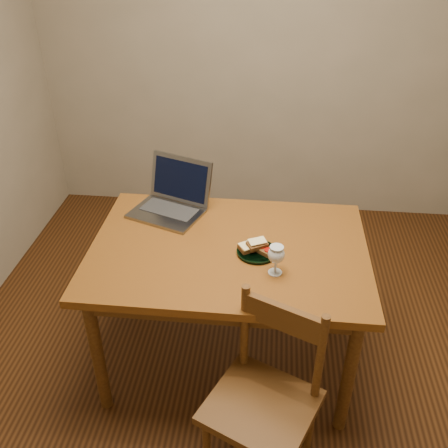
# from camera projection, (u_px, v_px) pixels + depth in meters

# --- Properties ---
(floor) EXTENTS (3.20, 3.20, 0.02)m
(floor) POSITION_uv_depth(u_px,v_px,m) (241.00, 351.00, 2.79)
(floor) COLOR black
(floor) RESTS_ON ground
(back_wall) EXTENTS (3.20, 0.02, 2.60)m
(back_wall) POSITION_uv_depth(u_px,v_px,m) (263.00, 41.00, 3.42)
(back_wall) COLOR gray
(back_wall) RESTS_ON floor
(table) EXTENTS (1.30, 0.90, 0.74)m
(table) POSITION_uv_depth(u_px,v_px,m) (229.00, 262.00, 2.39)
(table) COLOR #56290E
(table) RESTS_ON floor
(chair) EXTENTS (0.53, 0.52, 0.43)m
(chair) POSITION_uv_depth(u_px,v_px,m) (264.00, 394.00, 1.97)
(chair) COLOR #371D0B
(chair) RESTS_ON floor
(plate) EXTENTS (0.19, 0.19, 0.02)m
(plate) POSITION_uv_depth(u_px,v_px,m) (257.00, 252.00, 2.30)
(plate) COLOR black
(plate) RESTS_ON table
(sandwich_cheese) EXTENTS (0.12, 0.11, 0.03)m
(sandwich_cheese) POSITION_uv_depth(u_px,v_px,m) (250.00, 246.00, 2.29)
(sandwich_cheese) COLOR #381E0C
(sandwich_cheese) RESTS_ON plate
(sandwich_tomato) EXTENTS (0.11, 0.10, 0.03)m
(sandwich_tomato) POSITION_uv_depth(u_px,v_px,m) (265.00, 250.00, 2.27)
(sandwich_tomato) COLOR #381E0C
(sandwich_tomato) RESTS_ON plate
(sandwich_top) EXTENTS (0.11, 0.09, 0.03)m
(sandwich_top) POSITION_uv_depth(u_px,v_px,m) (257.00, 244.00, 2.28)
(sandwich_top) COLOR #381E0C
(sandwich_top) RESTS_ON plate
(milk_glass) EXTENTS (0.07, 0.07, 0.14)m
(milk_glass) POSITION_uv_depth(u_px,v_px,m) (276.00, 260.00, 2.14)
(milk_glass) COLOR white
(milk_glass) RESTS_ON table
(laptop) EXTENTS (0.44, 0.42, 0.25)m
(laptop) POSITION_uv_depth(u_px,v_px,m) (173.00, 197.00, 2.60)
(laptop) COLOR slate
(laptop) RESTS_ON table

